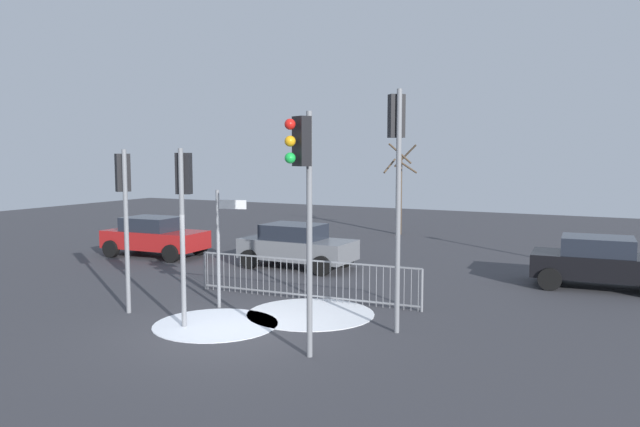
# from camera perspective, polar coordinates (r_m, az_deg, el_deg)

# --- Properties ---
(ground_plane) EXTENTS (60.00, 60.00, 0.00)m
(ground_plane) POSITION_cam_1_polar(r_m,az_deg,el_deg) (13.65, -8.04, -10.73)
(ground_plane) COLOR #38383D
(traffic_light_mid_right) EXTENTS (0.41, 0.52, 4.59)m
(traffic_light_mid_right) POSITION_cam_1_polar(r_m,az_deg,el_deg) (11.22, -1.60, 3.24)
(traffic_light_mid_right) COLOR slate
(traffic_light_mid_right) RESTS_ON ground
(traffic_light_rear_left) EXTENTS (0.51, 0.42, 3.92)m
(traffic_light_rear_left) POSITION_cam_1_polar(r_m,az_deg,el_deg) (15.40, -17.72, 1.78)
(traffic_light_rear_left) COLOR slate
(traffic_light_rear_left) RESTS_ON ground
(traffic_light_mid_left) EXTENTS (0.37, 0.55, 3.93)m
(traffic_light_mid_left) POSITION_cam_1_polar(r_m,az_deg,el_deg) (13.79, -12.48, 1.56)
(traffic_light_mid_left) COLOR slate
(traffic_light_mid_left) RESTS_ON ground
(traffic_light_foreground_left) EXTENTS (0.46, 0.48, 5.15)m
(traffic_light_foreground_left) POSITION_cam_1_polar(r_m,az_deg,el_deg) (13.10, 7.09, 5.26)
(traffic_light_foreground_left) COLOR slate
(traffic_light_foreground_left) RESTS_ON ground
(direction_sign_post) EXTENTS (0.77, 0.23, 2.93)m
(direction_sign_post) POSITION_cam_1_polar(r_m,az_deg,el_deg) (15.37, -9.19, -2.62)
(direction_sign_post) COLOR slate
(direction_sign_post) RESTS_ON ground
(pedestrian_guard_railing) EXTENTS (6.29, 0.44, 1.07)m
(pedestrian_guard_railing) POSITION_cam_1_polar(r_m,az_deg,el_deg) (16.19, -1.40, -6.06)
(pedestrian_guard_railing) COLOR slate
(pedestrian_guard_railing) RESTS_ON ground
(car_red_far) EXTENTS (3.90, 2.13, 1.47)m
(car_red_far) POSITION_cam_1_polar(r_m,az_deg,el_deg) (23.72, -15.08, -2.02)
(car_red_far) COLOR maroon
(car_red_far) RESTS_ON ground
(car_grey_mid) EXTENTS (3.80, 1.92, 1.47)m
(car_grey_mid) POSITION_cam_1_polar(r_m,az_deg,el_deg) (20.62, -2.18, -2.94)
(car_grey_mid) COLOR slate
(car_grey_mid) RESTS_ON ground
(car_black_near) EXTENTS (3.91, 2.14, 1.47)m
(car_black_near) POSITION_cam_1_polar(r_m,az_deg,el_deg) (19.21, 24.60, -4.08)
(car_black_near) COLOR black
(car_black_near) RESTS_ON ground
(bare_tree_left) EXTENTS (1.47, 1.49, 4.31)m
(bare_tree_left) POSITION_cam_1_polar(r_m,az_deg,el_deg) (29.28, 7.37, 2.14)
(bare_tree_left) COLOR #473828
(bare_tree_left) RESTS_ON ground
(snow_patch_kerb) EXTENTS (2.79, 2.79, 0.01)m
(snow_patch_kerb) POSITION_cam_1_polar(r_m,az_deg,el_deg) (14.19, -9.62, -10.08)
(snow_patch_kerb) COLOR white
(snow_patch_kerb) RESTS_ON ground
(snow_patch_island) EXTENTS (3.05, 3.05, 0.01)m
(snow_patch_island) POSITION_cam_1_polar(r_m,az_deg,el_deg) (14.91, -0.89, -9.24)
(snow_patch_island) COLOR white
(snow_patch_island) RESTS_ON ground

